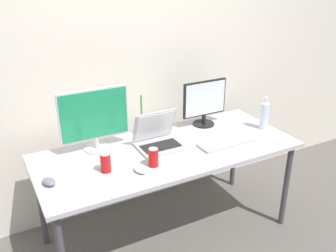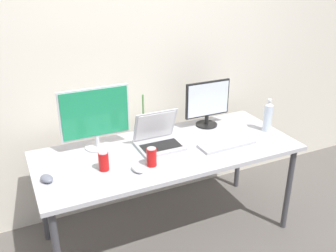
{
  "view_description": "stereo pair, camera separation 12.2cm",
  "coord_description": "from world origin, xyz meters",
  "px_view_note": "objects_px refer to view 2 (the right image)",
  "views": [
    {
      "loc": [
        -1.11,
        -2.09,
        1.97
      ],
      "look_at": [
        0.0,
        0.0,
        0.92
      ],
      "focal_mm": 40.0,
      "sensor_mm": 36.0,
      "label": 1
    },
    {
      "loc": [
        -1.0,
        -2.14,
        1.97
      ],
      "look_at": [
        0.0,
        0.0,
        0.92
      ],
      "focal_mm": 40.0,
      "sensor_mm": 36.0,
      "label": 2
    }
  ],
  "objects_px": {
    "laptop_silver": "(158,138)",
    "mouse_by_laptop": "(47,179)",
    "monitor_center": "(208,102)",
    "keyboard_main": "(227,144)",
    "work_desk": "(168,156)",
    "bamboo_vase": "(144,127)",
    "soda_can_by_laptop": "(104,161)",
    "mouse_by_keyboard": "(137,169)",
    "soda_can_near_keyboard": "(152,157)",
    "monitor_left": "(95,116)",
    "water_bottle": "(268,116)"
  },
  "relations": [
    {
      "from": "laptop_silver",
      "to": "mouse_by_laptop",
      "type": "distance_m",
      "value": 0.82
    },
    {
      "from": "monitor_center",
      "to": "laptop_silver",
      "type": "distance_m",
      "value": 0.55
    },
    {
      "from": "keyboard_main",
      "to": "mouse_by_laptop",
      "type": "distance_m",
      "value": 1.26
    },
    {
      "from": "work_desk",
      "to": "bamboo_vase",
      "type": "bearing_deg",
      "value": 102.18
    },
    {
      "from": "soda_can_by_laptop",
      "to": "bamboo_vase",
      "type": "distance_m",
      "value": 0.58
    },
    {
      "from": "mouse_by_keyboard",
      "to": "soda_can_near_keyboard",
      "type": "height_order",
      "value": "soda_can_near_keyboard"
    },
    {
      "from": "monitor_left",
      "to": "monitor_center",
      "type": "height_order",
      "value": "monitor_left"
    },
    {
      "from": "monitor_center",
      "to": "laptop_silver",
      "type": "xyz_separation_m",
      "value": [
        -0.51,
        -0.17,
        -0.14
      ]
    },
    {
      "from": "monitor_center",
      "to": "soda_can_near_keyboard",
      "type": "bearing_deg",
      "value": -147.93
    },
    {
      "from": "mouse_by_keyboard",
      "to": "soda_can_by_laptop",
      "type": "xyz_separation_m",
      "value": [
        -0.19,
        0.11,
        0.05
      ]
    },
    {
      "from": "keyboard_main",
      "to": "soda_can_by_laptop",
      "type": "distance_m",
      "value": 0.91
    },
    {
      "from": "monitor_left",
      "to": "mouse_by_keyboard",
      "type": "xyz_separation_m",
      "value": [
        0.14,
        -0.43,
        -0.23
      ]
    },
    {
      "from": "laptop_silver",
      "to": "soda_can_near_keyboard",
      "type": "relative_size",
      "value": 2.5
    },
    {
      "from": "keyboard_main",
      "to": "mouse_by_laptop",
      "type": "bearing_deg",
      "value": 176.38
    },
    {
      "from": "monitor_left",
      "to": "soda_can_near_keyboard",
      "type": "bearing_deg",
      "value": -57.94
    },
    {
      "from": "mouse_by_keyboard",
      "to": "bamboo_vase",
      "type": "relative_size",
      "value": 0.33
    },
    {
      "from": "keyboard_main",
      "to": "bamboo_vase",
      "type": "height_order",
      "value": "bamboo_vase"
    },
    {
      "from": "soda_can_near_keyboard",
      "to": "keyboard_main",
      "type": "bearing_deg",
      "value": 3.66
    },
    {
      "from": "mouse_by_keyboard",
      "to": "bamboo_vase",
      "type": "bearing_deg",
      "value": 53.65
    },
    {
      "from": "monitor_left",
      "to": "soda_can_by_laptop",
      "type": "xyz_separation_m",
      "value": [
        -0.05,
        -0.32,
        -0.18
      ]
    },
    {
      "from": "water_bottle",
      "to": "laptop_silver",
      "type": "bearing_deg",
      "value": 172.18
    },
    {
      "from": "work_desk",
      "to": "monitor_left",
      "type": "relative_size",
      "value": 3.79
    },
    {
      "from": "monitor_left",
      "to": "bamboo_vase",
      "type": "distance_m",
      "value": 0.43
    },
    {
      "from": "laptop_silver",
      "to": "soda_can_by_laptop",
      "type": "distance_m",
      "value": 0.48
    },
    {
      "from": "keyboard_main",
      "to": "mouse_by_keyboard",
      "type": "height_order",
      "value": "mouse_by_keyboard"
    },
    {
      "from": "soda_can_by_laptop",
      "to": "water_bottle",
      "type": "bearing_deg",
      "value": 1.96
    },
    {
      "from": "mouse_by_laptop",
      "to": "bamboo_vase",
      "type": "relative_size",
      "value": 0.31
    },
    {
      "from": "monitor_left",
      "to": "work_desk",
      "type": "bearing_deg",
      "value": -27.98
    },
    {
      "from": "mouse_by_keyboard",
      "to": "soda_can_near_keyboard",
      "type": "bearing_deg",
      "value": 5.17
    },
    {
      "from": "monitor_left",
      "to": "soda_can_by_laptop",
      "type": "relative_size",
      "value": 3.9
    },
    {
      "from": "mouse_by_keyboard",
      "to": "soda_can_by_laptop",
      "type": "height_order",
      "value": "soda_can_by_laptop"
    },
    {
      "from": "monitor_center",
      "to": "bamboo_vase",
      "type": "height_order",
      "value": "monitor_center"
    },
    {
      "from": "laptop_silver",
      "to": "bamboo_vase",
      "type": "bearing_deg",
      "value": 95.81
    },
    {
      "from": "work_desk",
      "to": "keyboard_main",
      "type": "relative_size",
      "value": 4.4
    },
    {
      "from": "work_desk",
      "to": "mouse_by_laptop",
      "type": "relative_size",
      "value": 18.68
    },
    {
      "from": "laptop_silver",
      "to": "mouse_by_keyboard",
      "type": "relative_size",
      "value": 2.96
    },
    {
      "from": "laptop_silver",
      "to": "soda_can_near_keyboard",
      "type": "distance_m",
      "value": 0.29
    },
    {
      "from": "work_desk",
      "to": "mouse_by_keyboard",
      "type": "bearing_deg",
      "value": -147.5
    },
    {
      "from": "bamboo_vase",
      "to": "soda_can_by_laptop",
      "type": "bearing_deg",
      "value": -137.87
    },
    {
      "from": "mouse_by_keyboard",
      "to": "work_desk",
      "type": "bearing_deg",
      "value": 22.09
    },
    {
      "from": "keyboard_main",
      "to": "monitor_left",
      "type": "bearing_deg",
      "value": 155.94
    },
    {
      "from": "keyboard_main",
      "to": "water_bottle",
      "type": "bearing_deg",
      "value": 9.88
    },
    {
      "from": "water_bottle",
      "to": "monitor_center",
      "type": "bearing_deg",
      "value": 142.4
    },
    {
      "from": "mouse_by_keyboard",
      "to": "water_bottle",
      "type": "xyz_separation_m",
      "value": [
        1.15,
        0.15,
        0.1
      ]
    },
    {
      "from": "monitor_left",
      "to": "soda_can_near_keyboard",
      "type": "relative_size",
      "value": 3.9
    },
    {
      "from": "work_desk",
      "to": "bamboo_vase",
      "type": "xyz_separation_m",
      "value": [
        -0.06,
        0.3,
        0.12
      ]
    },
    {
      "from": "laptop_silver",
      "to": "water_bottle",
      "type": "xyz_separation_m",
      "value": [
        0.88,
        -0.12,
        0.06
      ]
    },
    {
      "from": "soda_can_near_keyboard",
      "to": "soda_can_by_laptop",
      "type": "height_order",
      "value": "same"
    },
    {
      "from": "keyboard_main",
      "to": "soda_can_by_laptop",
      "type": "height_order",
      "value": "soda_can_by_laptop"
    },
    {
      "from": "work_desk",
      "to": "keyboard_main",
      "type": "height_order",
      "value": "keyboard_main"
    }
  ]
}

